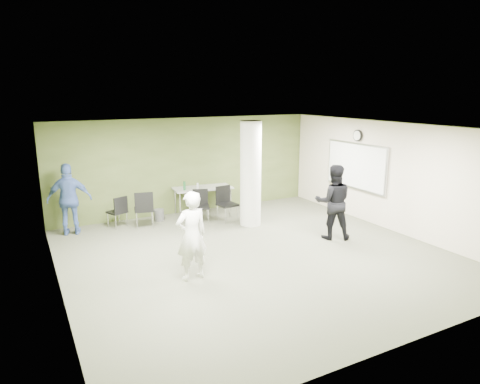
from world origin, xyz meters
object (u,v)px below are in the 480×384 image
chair_back_left (119,210)px  man_black (333,202)px  man_blue (69,199)px  woman_white (192,236)px  folding_table (202,189)px

chair_back_left → man_black: bearing=121.0°
chair_back_left → man_black: man_black is taller
man_blue → man_black: bearing=162.6°
man_blue → woman_white: bearing=126.7°
folding_table → man_black: bearing=-54.2°
folding_table → man_blue: bearing=-171.7°
folding_table → woman_white: size_ratio=1.01×
man_black → man_blue: bearing=-0.4°
chair_back_left → man_black: (4.45, -3.29, 0.42)m
folding_table → man_black: (1.98, -3.46, 0.17)m
woman_white → man_black: 3.96m
man_black → man_blue: man_black is taller
folding_table → man_blue: man_blue is taller
woman_white → man_blue: size_ratio=0.96×
chair_back_left → man_black: size_ratio=0.46×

